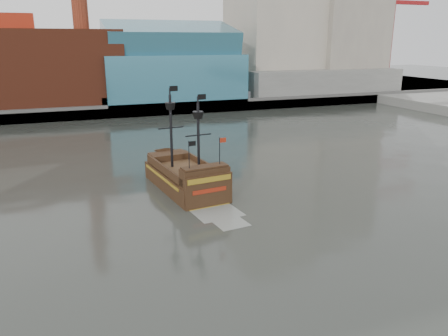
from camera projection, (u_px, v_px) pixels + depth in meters
name	position (u px, v px, depth m)	size (l,w,h in m)	color
ground	(275.00, 250.00, 32.33)	(400.00, 400.00, 0.00)	#2C2F2A
promenade_far	(115.00, 95.00, 114.66)	(220.00, 60.00, 2.00)	slate
seawall	(134.00, 110.00, 88.09)	(220.00, 1.00, 2.60)	#4C4C49
crane_a	(390.00, 25.00, 127.22)	(22.50, 4.00, 32.25)	slate
crane_b	(391.00, 38.00, 140.45)	(19.10, 4.00, 26.25)	slate
pirate_ship	(186.00, 180.00, 45.17)	(6.22, 15.51, 11.29)	black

